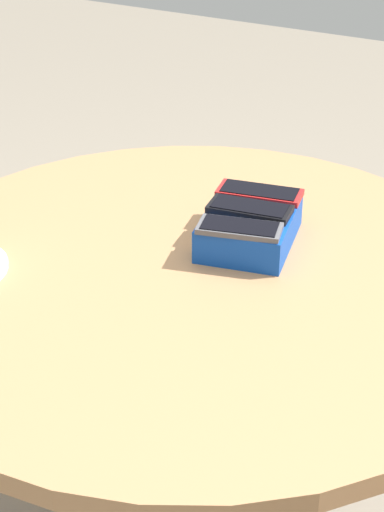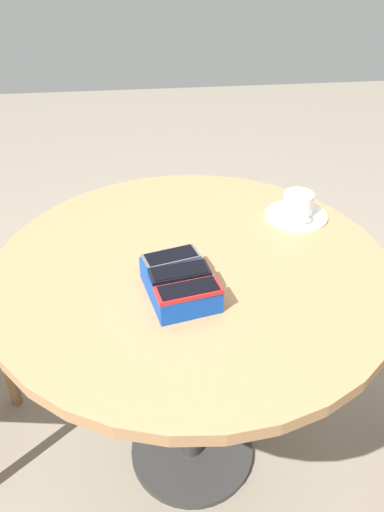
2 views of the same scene
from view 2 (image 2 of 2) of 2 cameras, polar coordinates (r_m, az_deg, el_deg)
name	(u,v)px [view 2 (image 2 of 2)]	position (r m, az deg, el deg)	size (l,w,h in m)	color
ground_plane	(192,451)	(1.74, 0.00, -21.37)	(8.00, 8.00, 0.00)	gray
round_table	(192,301)	(1.27, 0.00, -5.13)	(0.96, 0.96, 0.75)	#2D2D2D
phone_box	(180,284)	(1.08, -1.43, -3.24)	(0.20, 0.17, 0.05)	#0F42AD
phone_red	(188,290)	(1.02, -0.41, -3.92)	(0.08, 0.14, 0.01)	red
phone_black	(180,272)	(1.06, -1.43, -1.87)	(0.07, 0.14, 0.01)	black
phone_gray	(171,257)	(1.11, -2.42, -0.07)	(0.09, 0.13, 0.01)	#515156
saucer	(296,216)	(1.40, 11.82, 4.55)	(0.17, 0.17, 0.01)	white
coffee_cup	(298,204)	(1.38, 12.04, 5.81)	(0.11, 0.08, 0.06)	white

